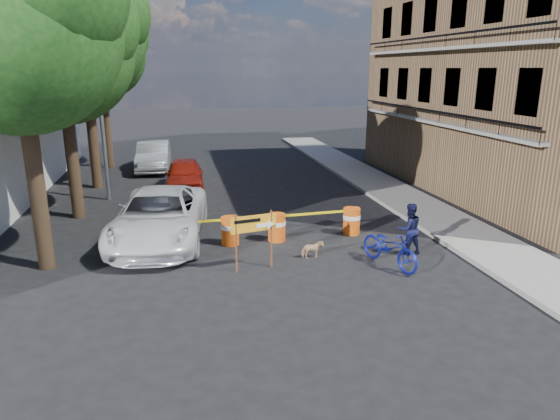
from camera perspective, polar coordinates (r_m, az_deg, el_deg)
name	(u,v)px	position (r m, az deg, el deg)	size (l,w,h in m)	color
ground	(300,276)	(13.55, 2.33, -7.52)	(120.00, 120.00, 0.00)	black
sidewalk_east	(413,204)	(20.97, 14.91, 0.69)	(2.40, 40.00, 0.15)	gray
apartment_building	(525,54)	(25.09, 26.21, 15.75)	(8.00, 16.00, 12.00)	#936D4A
tree_near	(18,27)	(14.56, -27.79, 18.03)	(5.46, 5.20, 9.15)	#332316
tree_mid_a	(62,49)	(19.41, -23.67, 16.47)	(5.25, 5.00, 8.68)	#332316
tree_mid_b	(84,36)	(24.37, -21.49, 17.98)	(5.67, 5.40, 9.62)	#332316
tree_far	(101,52)	(29.30, -19.81, 16.62)	(5.04, 4.80, 8.84)	#332316
streetlamp	(101,94)	(21.76, -19.79, 12.33)	(1.25, 0.18, 8.00)	gray
barrel_far_left	(184,233)	(15.70, -10.88, -2.63)	(0.58, 0.58, 0.90)	#C9410B
barrel_mid_left	(230,230)	(15.78, -5.73, -2.31)	(0.58, 0.58, 0.90)	#C9410B
barrel_mid_right	(277,227)	(16.04, -0.39, -1.93)	(0.58, 0.58, 0.90)	#C9410B
barrel_far_right	(352,220)	(16.87, 8.18, -1.19)	(0.58, 0.58, 0.90)	#C9410B
detour_sign	(259,228)	(13.57, -2.40, -2.01)	(1.28, 0.35, 1.67)	#592D19
pedestrian	(409,229)	(15.31, 14.54, -2.10)	(0.76, 0.59, 1.57)	black
bicycle	(391,230)	(14.17, 12.57, -2.23)	(0.74, 1.12, 2.13)	#121C97
dog	(312,250)	(14.68, 3.73, -4.53)	(0.28, 0.63, 0.53)	#DBAE7E
suv_white	(159,217)	(16.38, -13.65, -0.74)	(2.72, 5.89, 1.64)	white
sedan_red	(184,175)	(23.19, -10.88, 3.98)	(1.68, 4.17, 1.42)	maroon
sedan_silver	(154,156)	(28.26, -14.26, 6.02)	(1.65, 4.73, 1.56)	#ADAFB5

